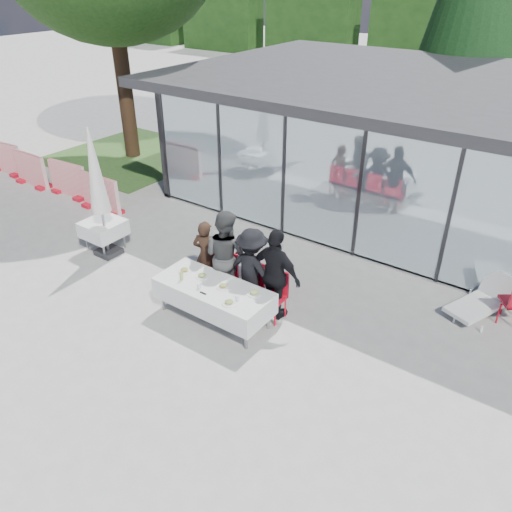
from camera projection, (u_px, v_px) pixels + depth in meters
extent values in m
plane|color=#9D9A94|center=(207.00, 329.00, 9.29)|extent=(90.00, 90.00, 0.00)
cube|color=gray|center=(447.00, 206.00, 13.90)|extent=(14.00, 8.00, 0.10)
cube|color=black|center=(494.00, 120.00, 15.87)|extent=(14.00, 0.20, 3.20)
cube|color=black|center=(248.00, 114.00, 16.57)|extent=(0.20, 8.00, 3.20)
cube|color=silver|center=(403.00, 203.00, 10.32)|extent=(13.60, 0.06, 3.10)
cube|color=#2D2D30|center=(469.00, 88.00, 11.97)|extent=(14.80, 8.80, 0.24)
cube|color=#262628|center=(165.00, 144.00, 13.72)|extent=(0.08, 0.10, 3.10)
cube|color=#262628|center=(220.00, 158.00, 12.75)|extent=(0.08, 0.10, 3.10)
cube|color=#262628|center=(284.00, 174.00, 11.78)|extent=(0.08, 0.10, 3.10)
cube|color=#262628|center=(360.00, 192.00, 10.81)|extent=(0.08, 0.10, 3.10)
cube|color=#262628|center=(450.00, 215.00, 9.84)|extent=(0.08, 0.10, 3.10)
cube|color=red|center=(343.00, 190.00, 13.89)|extent=(0.45, 0.45, 0.90)
cube|color=red|center=(402.00, 196.00, 13.50)|extent=(0.45, 0.45, 0.90)
cube|color=red|center=(495.00, 227.00, 11.89)|extent=(0.45, 0.45, 0.90)
cube|color=black|center=(150.00, 15.00, 42.90)|extent=(6.50, 2.00, 4.40)
cube|color=black|center=(222.00, 20.00, 38.90)|extent=(6.50, 2.00, 4.40)
cube|color=black|center=(311.00, 26.00, 34.90)|extent=(6.50, 2.00, 4.40)
cube|color=black|center=(423.00, 34.00, 30.90)|extent=(6.50, 2.00, 4.40)
cube|color=silver|center=(214.00, 295.00, 9.29)|extent=(2.26, 0.96, 0.42)
cylinder|color=gray|center=(163.00, 294.00, 9.64)|extent=(0.06, 0.06, 0.71)
cylinder|color=gray|center=(246.00, 333.00, 8.64)|extent=(0.06, 0.06, 0.71)
cylinder|color=gray|center=(187.00, 278.00, 10.13)|extent=(0.06, 0.06, 0.71)
cylinder|color=gray|center=(268.00, 313.00, 9.13)|extent=(0.06, 0.06, 0.71)
imported|color=#311F15|center=(206.00, 256.00, 10.12)|extent=(0.69, 0.69, 1.53)
cube|color=red|center=(204.00, 271.00, 10.21)|extent=(0.44, 0.44, 0.05)
cube|color=red|center=(210.00, 256.00, 10.22)|extent=(0.44, 0.04, 0.55)
cylinder|color=red|center=(192.00, 282.00, 10.29)|extent=(0.04, 0.04, 0.43)
cylinder|color=red|center=(205.00, 287.00, 10.11)|extent=(0.04, 0.04, 0.43)
cylinder|color=red|center=(203.00, 274.00, 10.54)|extent=(0.04, 0.04, 0.43)
cylinder|color=red|center=(217.00, 279.00, 10.36)|extent=(0.04, 0.04, 0.43)
imported|color=#454545|center=(226.00, 255.00, 9.77)|extent=(0.95, 0.95, 1.89)
cube|color=red|center=(223.00, 279.00, 9.95)|extent=(0.44, 0.44, 0.05)
cube|color=red|center=(229.00, 264.00, 9.97)|extent=(0.44, 0.04, 0.55)
cylinder|color=red|center=(211.00, 290.00, 10.03)|extent=(0.04, 0.04, 0.43)
cylinder|color=red|center=(225.00, 295.00, 9.85)|extent=(0.04, 0.04, 0.43)
cylinder|color=red|center=(222.00, 282.00, 10.29)|extent=(0.04, 0.04, 0.43)
cylinder|color=red|center=(236.00, 287.00, 10.11)|extent=(0.04, 0.04, 0.43)
imported|color=black|center=(252.00, 269.00, 9.50)|extent=(1.12, 1.12, 1.69)
cube|color=red|center=(249.00, 289.00, 9.63)|extent=(0.44, 0.44, 0.05)
cube|color=red|center=(255.00, 274.00, 9.65)|extent=(0.44, 0.04, 0.55)
cylinder|color=red|center=(236.00, 300.00, 9.71)|extent=(0.04, 0.04, 0.43)
cylinder|color=red|center=(251.00, 307.00, 9.53)|extent=(0.04, 0.04, 0.43)
cylinder|color=red|center=(247.00, 292.00, 9.97)|extent=(0.04, 0.04, 0.43)
cylinder|color=red|center=(262.00, 298.00, 9.79)|extent=(0.04, 0.04, 0.43)
imported|color=black|center=(276.00, 275.00, 9.19)|extent=(1.15, 1.15, 1.84)
cube|color=red|center=(272.00, 298.00, 9.36)|extent=(0.44, 0.44, 0.05)
cube|color=red|center=(279.00, 282.00, 9.38)|extent=(0.44, 0.04, 0.55)
cylinder|color=red|center=(259.00, 310.00, 9.44)|extent=(0.04, 0.04, 0.43)
cylinder|color=red|center=(275.00, 316.00, 9.26)|extent=(0.04, 0.04, 0.43)
cylinder|color=red|center=(270.00, 301.00, 9.70)|extent=(0.04, 0.04, 0.43)
cylinder|color=red|center=(285.00, 307.00, 9.52)|extent=(0.04, 0.04, 0.43)
cylinder|color=silver|center=(185.00, 271.00, 9.62)|extent=(0.26, 0.26, 0.01)
ellipsoid|color=tan|center=(184.00, 269.00, 9.61)|extent=(0.15, 0.15, 0.05)
cylinder|color=silver|center=(202.00, 277.00, 9.45)|extent=(0.26, 0.26, 0.01)
ellipsoid|color=#3C6A28|center=(202.00, 275.00, 9.43)|extent=(0.15, 0.15, 0.05)
cylinder|color=silver|center=(223.00, 287.00, 9.14)|extent=(0.26, 0.26, 0.01)
ellipsoid|color=tan|center=(223.00, 285.00, 9.13)|extent=(0.15, 0.15, 0.05)
cylinder|color=silver|center=(254.00, 294.00, 8.95)|extent=(0.26, 0.26, 0.01)
ellipsoid|color=#3C6A28|center=(254.00, 292.00, 8.94)|extent=(0.15, 0.15, 0.05)
cylinder|color=silver|center=(229.00, 303.00, 8.70)|extent=(0.26, 0.26, 0.01)
ellipsoid|color=#3C6A28|center=(229.00, 302.00, 8.68)|extent=(0.15, 0.15, 0.05)
cylinder|color=#88A946|center=(181.00, 276.00, 9.33)|extent=(0.06, 0.06, 0.17)
cylinder|color=silver|center=(199.00, 286.00, 9.09)|extent=(0.07, 0.07, 0.10)
cylinder|color=silver|center=(237.00, 298.00, 8.77)|extent=(0.07, 0.07, 0.10)
cube|color=black|center=(203.00, 293.00, 8.97)|extent=(0.14, 0.03, 0.01)
cube|color=silver|center=(103.00, 228.00, 11.61)|extent=(0.86, 0.86, 0.36)
cylinder|color=gray|center=(86.00, 237.00, 11.65)|extent=(0.05, 0.05, 0.72)
cylinder|color=gray|center=(103.00, 245.00, 11.35)|extent=(0.05, 0.05, 0.72)
cylinder|color=gray|center=(106.00, 228.00, 12.07)|extent=(0.05, 0.05, 0.72)
cylinder|color=gray|center=(123.00, 235.00, 11.77)|extent=(0.05, 0.05, 0.72)
cylinder|color=red|center=(499.00, 314.00, 9.34)|extent=(0.04, 0.04, 0.43)
cylinder|color=red|center=(503.00, 304.00, 9.59)|extent=(0.04, 0.04, 0.43)
cube|color=black|center=(109.00, 252.00, 11.68)|extent=(0.50, 0.50, 0.12)
cylinder|color=gray|center=(100.00, 201.00, 11.03)|extent=(0.06, 0.06, 2.70)
cone|color=silver|center=(95.00, 171.00, 10.67)|extent=(0.44, 0.44, 1.88)
cube|color=red|center=(100.00, 193.00, 13.54)|extent=(1.40, 0.12, 1.00)
cube|color=red|center=(91.00, 204.00, 14.02)|extent=(0.30, 0.45, 0.10)
cube|color=red|center=(115.00, 213.00, 13.52)|extent=(0.30, 0.45, 0.10)
cube|color=red|center=(68.00, 179.00, 14.45)|extent=(1.40, 0.22, 1.00)
cube|color=red|center=(60.00, 190.00, 14.93)|extent=(0.30, 0.45, 0.10)
cube|color=red|center=(82.00, 197.00, 14.43)|extent=(0.30, 0.45, 0.10)
cube|color=red|center=(31.00, 169.00, 15.14)|extent=(1.40, 0.12, 1.00)
cube|color=red|center=(25.00, 180.00, 15.62)|extent=(0.30, 0.45, 0.10)
cube|color=red|center=(44.00, 187.00, 15.12)|extent=(0.30, 0.45, 0.10)
cube|color=red|center=(6.00, 158.00, 16.05)|extent=(1.40, 0.22, 1.00)
cube|color=red|center=(1.00, 168.00, 16.52)|extent=(0.30, 0.45, 0.10)
cube|color=red|center=(18.00, 174.00, 16.02)|extent=(0.30, 0.45, 0.10)
cube|color=silver|center=(477.00, 305.00, 9.62)|extent=(1.04, 1.43, 0.08)
cube|color=silver|center=(498.00, 285.00, 9.75)|extent=(0.65, 0.47, 0.54)
cylinder|color=silver|center=(454.00, 320.00, 9.42)|extent=(0.04, 0.04, 0.14)
cylinder|color=silver|center=(482.00, 329.00, 9.17)|extent=(0.04, 0.04, 0.14)
cylinder|color=silver|center=(470.00, 293.00, 10.19)|extent=(0.04, 0.04, 0.14)
cylinder|color=silver|center=(496.00, 301.00, 9.94)|extent=(0.04, 0.04, 0.14)
cylinder|color=#382316|center=(125.00, 92.00, 16.66)|extent=(0.50, 0.50, 4.40)
cylinder|color=#382316|center=(453.00, 124.00, 17.69)|extent=(0.44, 0.44, 2.00)
cube|color=#385926|center=(133.00, 155.00, 17.76)|extent=(5.00, 5.00, 0.02)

